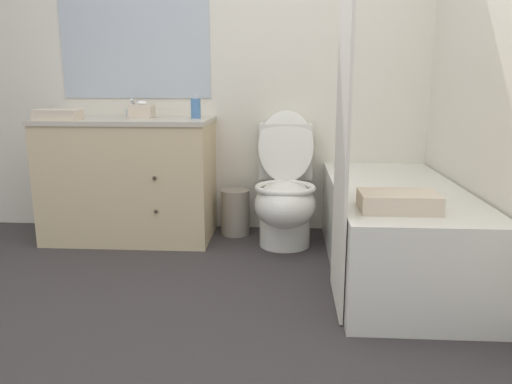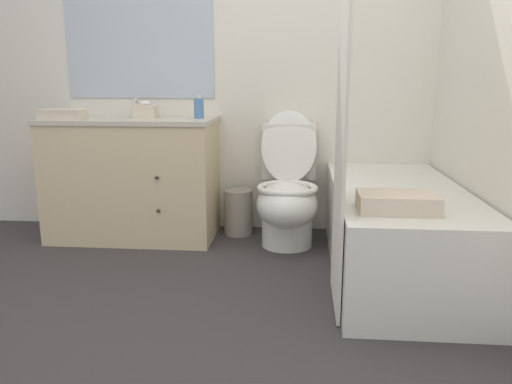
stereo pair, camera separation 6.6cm
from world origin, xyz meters
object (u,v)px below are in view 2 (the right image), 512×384
vanity_cabinet (134,177)px  sink_faucet (140,111)px  bath_towel_folded (397,202)px  wastebasket (238,212)px  tissue_box (146,111)px  soap_dispenser (199,108)px  toilet (288,195)px  hand_towel_folded (62,114)px  bathtub (396,230)px

vanity_cabinet → sink_faucet: 0.48m
sink_faucet → bath_towel_folded: sink_faucet is taller
wastebasket → bath_towel_folded: (0.87, -1.14, 0.37)m
tissue_box → soap_dispenser: bearing=-2.8°
vanity_cabinet → toilet: (1.05, -0.08, -0.08)m
hand_towel_folded → bath_towel_folded: bearing=-23.6°
toilet → hand_towel_folded: bearing=-176.2°
sink_faucet → hand_towel_folded: 0.54m
toilet → soap_dispenser: (-0.59, 0.09, 0.55)m
hand_towel_folded → wastebasket: bearing=14.6°
sink_faucet → bath_towel_folded: bearing=-38.2°
soap_dispenser → tissue_box: bearing=177.2°
vanity_cabinet → soap_dispenser: (0.46, 0.01, 0.47)m
sink_faucet → bathtub: bearing=-23.3°
bathtub → tissue_box: (-1.58, 0.54, 0.62)m
bathtub → bath_towel_folded: (-0.11, -0.52, 0.28)m
toilet → soap_dispenser: soap_dispenser is taller
vanity_cabinet → tissue_box: tissue_box is taller
toilet → bath_towel_folded: bearing=-61.4°
bathtub → hand_towel_folded: (-2.06, 0.34, 0.61)m
bathtub → toilet: bearing=145.2°
vanity_cabinet → toilet: 1.06m
bathtub → vanity_cabinet: bearing=163.0°
wastebasket → soap_dispenser: soap_dispenser is taller
bathtub → bath_towel_folded: size_ratio=4.54×
soap_dispenser → wastebasket: bearing=22.5°
sink_faucet → toilet: (1.05, -0.29, -0.52)m
bathtub → wastebasket: bathtub is taller
wastebasket → soap_dispenser: 0.78m
toilet → tissue_box: 1.10m
sink_faucet → wastebasket: size_ratio=0.45×
sink_faucet → soap_dispenser: soap_dispenser is taller
vanity_cabinet → toilet: bearing=-4.4°
tissue_box → bathtub: bearing=-18.8°
bath_towel_folded → bathtub: bearing=78.4°
vanity_cabinet → toilet: size_ratio=1.29×
toilet → hand_towel_folded: 1.53m
vanity_cabinet → bath_towel_folded: size_ratio=3.22×
vanity_cabinet → bath_towel_folded: (1.57, -1.03, 0.11)m
vanity_cabinet → toilet: toilet is taller
bathtub → hand_towel_folded: hand_towel_folded is taller
vanity_cabinet → tissue_box: 0.46m
tissue_box → bath_towel_folded: size_ratio=0.42×
tissue_box → hand_towel_folded: (-0.48, -0.20, -0.01)m
soap_dispenser → bath_towel_folded: bearing=-43.1°
sink_faucet → wastebasket: (0.71, -0.10, -0.70)m
vanity_cabinet → hand_towel_folded: (-0.38, -0.18, 0.43)m
hand_towel_folded → vanity_cabinet: bearing=24.7°
toilet → vanity_cabinet: bearing=175.6°
wastebasket → bathtub: bearing=-32.5°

